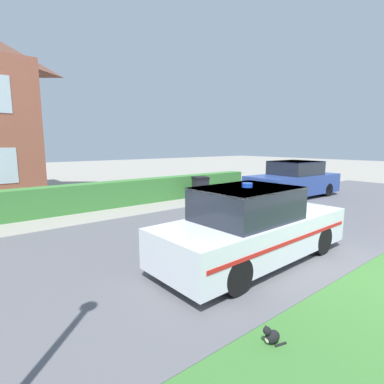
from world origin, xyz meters
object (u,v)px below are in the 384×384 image
at_px(police_car, 253,227).
at_px(wheelie_bin, 200,189).
at_px(neighbour_car_near, 293,180).
at_px(cat, 271,336).

bearing_deg(police_car, wheelie_bin, 57.27).
bearing_deg(neighbour_car_near, wheelie_bin, -22.94).
bearing_deg(wheelie_bin, cat, -110.70).
relative_size(police_car, wheelie_bin, 4.36).
bearing_deg(cat, police_car, -119.26).
height_order(cat, neighbour_car_near, neighbour_car_near).
height_order(neighbour_car_near, wheelie_bin, neighbour_car_near).
relative_size(neighbour_car_near, wheelie_bin, 4.54).
distance_m(cat, neighbour_car_near, 10.48).
xyz_separation_m(cat, wheelie_bin, (5.13, 7.29, 0.41)).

